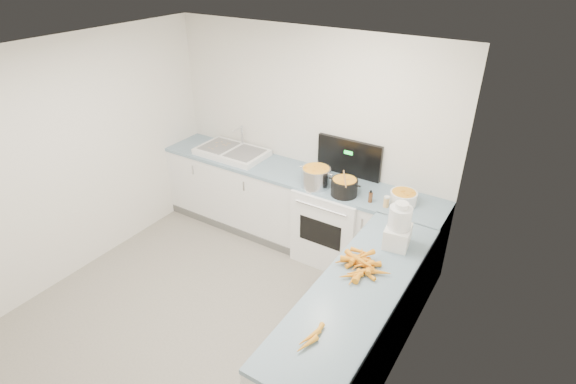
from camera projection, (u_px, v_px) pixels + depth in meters
The scene contains 19 objects.
floor at pixel (201, 325), 4.35m from camera, with size 3.50×4.00×0.00m, color gray, non-canonical shape.
ceiling at pixel (168, 65), 3.13m from camera, with size 3.50×4.00×0.00m, color silver, non-canonical shape.
wall_back at pixel (308, 138), 5.21m from camera, with size 3.50×2.50×0.00m, color silver, non-canonical shape.
wall_left at pixel (60, 167), 4.56m from camera, with size 4.00×2.50×0.00m, color silver, non-canonical shape.
wall_right at pixel (386, 293), 2.92m from camera, with size 4.00×2.50×0.00m, color silver, non-canonical shape.
counter_back at pixel (294, 207), 5.37m from camera, with size 3.50×0.62×0.94m.
counter_right at pixel (355, 331), 3.66m from camera, with size 0.62×2.20×0.94m.
stove at pixel (334, 221), 5.10m from camera, with size 0.76×0.65×1.36m.
sink at pixel (232, 152), 5.55m from camera, with size 0.86×0.52×0.31m.
steel_pot at pixel (316, 178), 4.81m from camera, with size 0.32×0.32×0.23m, color silver.
black_pot at pixel (344, 188), 4.65m from camera, with size 0.28×0.28×0.20m, color black.
wooden_spoon at pixel (345, 179), 4.59m from camera, with size 0.02×0.02×0.37m, color #AD7A47.
mixing_bowl at pixel (403, 198), 4.50m from camera, with size 0.27×0.27×0.12m, color white.
extract_bottle at pixel (370, 197), 4.53m from camera, with size 0.04×0.04×0.11m, color #593319.
spice_jar at pixel (386, 202), 4.45m from camera, with size 0.06×0.06×0.10m, color #E5B266.
food_processor at pixel (399, 227), 3.82m from camera, with size 0.24×0.28×0.42m.
carrot_pile at pixel (361, 264), 3.62m from camera, with size 0.46×0.48×0.09m.
peeled_carrots at pixel (311, 338), 2.96m from camera, with size 0.11×0.30×0.04m.
peelings at pixel (220, 145), 5.63m from camera, with size 0.21×0.27×0.01m.
Camera 1 is at (2.40, -2.23, 3.25)m, focal length 28.00 mm.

